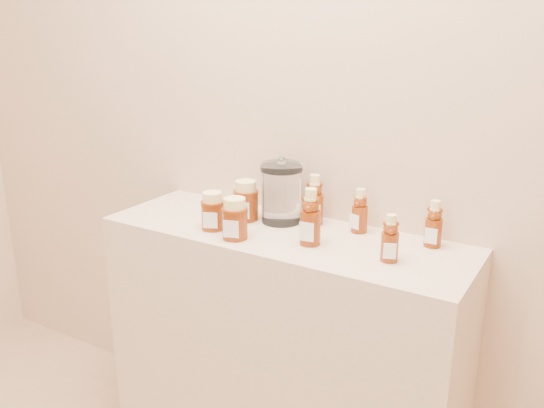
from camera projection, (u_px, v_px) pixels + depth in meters
The scene contains 11 objects.
wall_back at pixel (315, 83), 1.85m from camera, with size 3.50×0.02×2.70m, color tan.
display_table at pixel (282, 356), 1.97m from camera, with size 1.20×0.40×0.90m, color #CEB297.
bear_bottle_back_left at pixel (314, 196), 1.88m from camera, with size 0.06×0.06×0.19m, color #622107, non-canonical shape.
bear_bottle_back_mid at pixel (360, 208), 1.81m from camera, with size 0.05×0.05×0.16m, color #622107, non-canonical shape.
bear_bottle_back_right at pixel (434, 221), 1.70m from camera, with size 0.05×0.05×0.16m, color #622107, non-canonical shape.
bear_bottle_front_left at pixel (311, 213), 1.71m from camera, with size 0.07×0.07×0.20m, color #622107, non-canonical shape.
bear_bottle_front_right at pixel (390, 235), 1.59m from camera, with size 0.05×0.05×0.15m, color #622107, non-canonical shape.
honey_jar_left at pixel (213, 211), 1.84m from camera, with size 0.08×0.08×0.12m, color #622107, non-canonical shape.
honey_jar_back at pixel (246, 200), 1.93m from camera, with size 0.09×0.09×0.14m, color #622107, non-canonical shape.
honey_jar_front at pixel (235, 218), 1.76m from camera, with size 0.08×0.08×0.13m, color #622107, non-canonical shape.
glass_canister at pixel (281, 191), 1.90m from camera, with size 0.14×0.14×0.22m, color white, non-canonical shape.
Camera 1 is at (0.86, 0.07, 1.54)m, focal length 38.00 mm.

